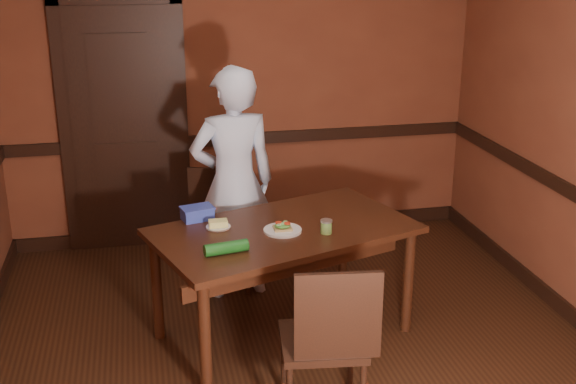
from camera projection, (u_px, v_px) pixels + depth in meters
name	position (u px, v px, depth m)	size (l,w,h in m)	color
floor	(300.00, 369.00, 4.49)	(4.00, 4.50, 0.01)	black
wall_back	(242.00, 87.00, 6.13)	(4.00, 0.02, 2.70)	brown
dado_back	(243.00, 139.00, 6.26)	(4.00, 0.03, 0.10)	black
baseboard_back	(245.00, 228.00, 6.54)	(4.00, 0.03, 0.12)	black
door	(124.00, 123.00, 5.99)	(1.05, 0.07, 2.20)	black
dining_table	(284.00, 282.00, 4.78)	(1.65, 0.93, 0.77)	black
chair_far	(225.00, 230.00, 5.47)	(0.42, 0.42, 0.89)	black
chair_near	(322.00, 338.00, 3.91)	(0.45, 0.45, 0.96)	black
person	(234.00, 184.00, 5.22)	(0.63, 0.41, 1.72)	silver
sandwich_plate	(283.00, 229.00, 4.59)	(0.24, 0.24, 0.06)	white
sauce_jar	(326.00, 227.00, 4.55)	(0.08, 0.08, 0.09)	olive
cheese_saucer	(218.00, 225.00, 4.65)	(0.16, 0.16, 0.05)	white
food_tub	(197.00, 213.00, 4.78)	(0.24, 0.19, 0.09)	#3448BA
wrapped_veg	(226.00, 248.00, 4.26)	(0.07, 0.07, 0.26)	#154A16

